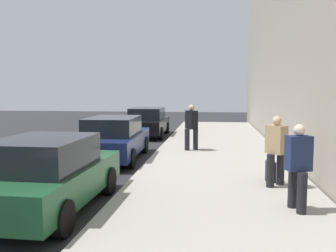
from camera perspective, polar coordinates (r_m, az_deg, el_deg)
The scene contains 10 objects.
ground_plane at distance 12.80m, azimuth -7.23°, elevation -5.40°, with size 56.00×56.00×0.00m, color #28282B.
sidewalk at distance 12.39m, azimuth 7.79°, elevation -5.42°, with size 28.00×4.60×0.15m, color #A39E93.
lane_stripe_centre at distance 13.93m, azimuth -20.13°, elevation -4.78°, with size 28.00×0.14×0.01m, color gold.
parked_car_green at distance 7.78m, azimuth -18.27°, elevation -7.18°, with size 4.14×1.94×1.51m.
parked_car_navy at distance 12.88m, azimuth -8.39°, elevation -1.92°, with size 4.61×2.03×1.51m.
parked_car_black at distance 19.23m, azimuth -3.17°, elevation 0.63°, with size 4.49×1.95×1.51m.
pedestrian_tan_coat at distance 9.06m, azimuth 16.51°, elevation -3.47°, with size 0.53×0.52×1.68m.
pedestrian_black_coat at distance 13.95m, azimuth 3.68°, elevation 0.02°, with size 0.55×0.51×1.73m.
pedestrian_navy_coat at distance 7.37m, azimuth 19.64°, elevation -5.74°, with size 0.53×0.50×1.66m.
rolling_suitcase at distance 9.58m, azimuth 15.70°, elevation -6.82°, with size 0.34×0.22×0.87m.
Camera 1 is at (-12.16, -3.14, 2.45)m, focal length 39.07 mm.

